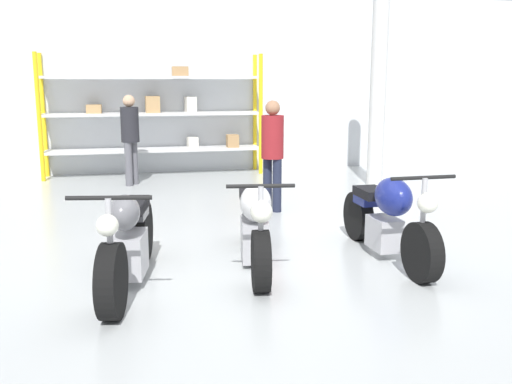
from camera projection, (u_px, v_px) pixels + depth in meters
name	position (u px, v px, depth m)	size (l,w,h in m)	color
ground_plane	(264.00, 266.00, 5.83)	(30.00, 30.00, 0.00)	#B2B7B7
back_wall	(194.00, 83.00, 11.60)	(30.00, 0.08, 3.60)	silver
shelving_rack	(157.00, 114.00, 11.21)	(4.27, 0.63, 2.37)	yellow
support_pillar	(378.00, 84.00, 9.99)	(0.28, 0.28, 3.60)	silver
motorcycle_grey	(128.00, 242.00, 5.26)	(0.72, 2.15, 0.99)	black
motorcycle_white	(255.00, 225.00, 5.84)	(0.63, 2.11, 0.97)	black
motorcycle_blue	(388.00, 217.00, 6.01)	(0.65, 2.07, 1.01)	black
person_browsing	(272.00, 147.00, 8.12)	(0.45, 0.45, 1.59)	#1E2338
person_near_rack	(130.00, 133.00, 10.15)	(0.44, 0.44, 1.61)	#595960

